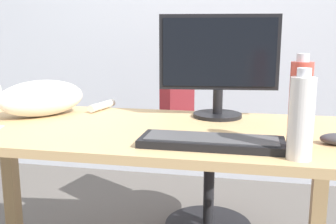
% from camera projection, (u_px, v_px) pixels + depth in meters
% --- Properties ---
extents(back_wall, '(6.00, 0.04, 2.60)m').
position_uv_depth(back_wall, '(193.00, 4.00, 2.83)').
color(back_wall, silver).
rests_on(back_wall, ground_plane).
extents(desk, '(1.57, 0.70, 0.75)m').
position_uv_depth(desk, '(133.00, 154.00, 1.47)').
color(desk, tan).
rests_on(desk, ground_plane).
extents(office_chair, '(0.49, 0.48, 0.89)m').
position_uv_depth(office_chair, '(200.00, 166.00, 2.16)').
color(office_chair, black).
rests_on(office_chair, ground_plane).
extents(monitor, '(0.48, 0.20, 0.41)m').
position_uv_depth(monitor, '(219.00, 62.00, 1.58)').
color(monitor, black).
rests_on(monitor, desk).
extents(keyboard, '(0.44, 0.15, 0.03)m').
position_uv_depth(keyboard, '(211.00, 142.00, 1.20)').
color(keyboard, black).
rests_on(keyboard, desk).
extents(cat, '(0.42, 0.48, 0.20)m').
position_uv_depth(cat, '(36.00, 97.00, 1.61)').
color(cat, silver).
rests_on(cat, desk).
extents(water_bottle, '(0.07, 0.07, 0.28)m').
position_uv_depth(water_bottle, '(300.00, 104.00, 1.16)').
color(water_bottle, '#D84C3D').
rests_on(water_bottle, desk).
extents(spray_bottle, '(0.07, 0.07, 0.25)m').
position_uv_depth(spray_bottle, '(301.00, 117.00, 1.05)').
color(spray_bottle, silver).
rests_on(spray_bottle, desk).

